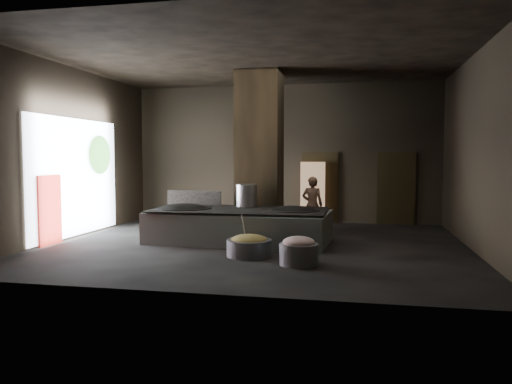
% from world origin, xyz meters
% --- Properties ---
extents(floor, '(10.00, 9.00, 0.10)m').
position_xyz_m(floor, '(0.00, 0.00, -0.05)').
color(floor, black).
rests_on(floor, ground).
extents(ceiling, '(10.00, 9.00, 0.10)m').
position_xyz_m(ceiling, '(0.00, 0.00, 4.55)').
color(ceiling, black).
rests_on(ceiling, back_wall).
extents(back_wall, '(10.00, 0.10, 4.50)m').
position_xyz_m(back_wall, '(0.00, 4.55, 2.25)').
color(back_wall, black).
rests_on(back_wall, ground).
extents(front_wall, '(10.00, 0.10, 4.50)m').
position_xyz_m(front_wall, '(0.00, -4.55, 2.25)').
color(front_wall, black).
rests_on(front_wall, ground).
extents(left_wall, '(0.10, 9.00, 4.50)m').
position_xyz_m(left_wall, '(-5.05, 0.00, 2.25)').
color(left_wall, black).
rests_on(left_wall, ground).
extents(right_wall, '(0.10, 9.00, 4.50)m').
position_xyz_m(right_wall, '(5.05, 0.00, 2.25)').
color(right_wall, black).
rests_on(right_wall, ground).
extents(pillar, '(1.20, 1.20, 4.50)m').
position_xyz_m(pillar, '(-0.30, 1.90, 2.25)').
color(pillar, black).
rests_on(pillar, ground).
extents(hearth_platform, '(4.57, 2.41, 0.77)m').
position_xyz_m(hearth_platform, '(-0.49, 0.28, 0.39)').
color(hearth_platform, '#9CAD9E').
rests_on(hearth_platform, ground).
extents(platform_cap, '(4.35, 2.09, 0.03)m').
position_xyz_m(platform_cap, '(-0.49, 0.28, 0.82)').
color(platform_cap, black).
rests_on(platform_cap, hearth_platform).
extents(wok_left, '(1.40, 1.40, 0.39)m').
position_xyz_m(wok_left, '(-1.94, 0.23, 0.75)').
color(wok_left, black).
rests_on(wok_left, hearth_platform).
extents(wok_left_rim, '(1.43, 1.43, 0.05)m').
position_xyz_m(wok_left_rim, '(-1.94, 0.23, 0.82)').
color(wok_left_rim, black).
rests_on(wok_left_rim, hearth_platform).
extents(wok_right, '(1.30, 1.30, 0.37)m').
position_xyz_m(wok_right, '(0.86, 0.33, 0.75)').
color(wok_right, black).
rests_on(wok_right, hearth_platform).
extents(wok_right_rim, '(1.33, 1.33, 0.05)m').
position_xyz_m(wok_right_rim, '(0.86, 0.33, 0.82)').
color(wok_right_rim, black).
rests_on(wok_right_rim, hearth_platform).
extents(stock_pot, '(0.54, 0.54, 0.58)m').
position_xyz_m(stock_pot, '(-0.44, 0.83, 1.13)').
color(stock_pot, '#AFB3B7').
rests_on(stock_pot, hearth_platform).
extents(splash_guard, '(1.55, 0.16, 0.39)m').
position_xyz_m(splash_guard, '(-1.94, 1.03, 1.03)').
color(splash_guard, black).
rests_on(splash_guard, hearth_platform).
extents(cook, '(0.59, 0.38, 1.60)m').
position_xyz_m(cook, '(1.17, 2.06, 0.80)').
color(cook, '#97674D').
rests_on(cook, ground).
extents(veg_basin, '(1.27, 1.27, 0.36)m').
position_xyz_m(veg_basin, '(0.14, -1.46, 0.18)').
color(veg_basin, slate).
rests_on(veg_basin, ground).
extents(veg_fill, '(0.80, 0.80, 0.25)m').
position_xyz_m(veg_fill, '(0.14, -1.46, 0.35)').
color(veg_fill, olive).
rests_on(veg_fill, veg_basin).
extents(ladle, '(0.05, 0.39, 0.69)m').
position_xyz_m(ladle, '(-0.01, -1.31, 0.55)').
color(ladle, '#AFB3B7').
rests_on(ladle, veg_basin).
extents(meat_basin, '(0.83, 0.83, 0.43)m').
position_xyz_m(meat_basin, '(1.29, -2.12, 0.21)').
color(meat_basin, slate).
rests_on(meat_basin, ground).
extents(meat_fill, '(0.64, 0.64, 0.25)m').
position_xyz_m(meat_fill, '(1.29, -2.12, 0.45)').
color(meat_fill, tan).
rests_on(meat_fill, meat_basin).
extents(doorway_near, '(1.18, 0.08, 2.38)m').
position_xyz_m(doorway_near, '(1.20, 4.45, 1.10)').
color(doorway_near, black).
rests_on(doorway_near, ground).
extents(doorway_near_glow, '(0.79, 0.04, 1.86)m').
position_xyz_m(doorway_near_glow, '(0.99, 4.16, 1.05)').
color(doorway_near_glow, '#8C6647').
rests_on(doorway_near_glow, ground).
extents(doorway_far, '(1.18, 0.08, 2.38)m').
position_xyz_m(doorway_far, '(3.60, 4.45, 1.10)').
color(doorway_far, black).
rests_on(doorway_far, ground).
extents(doorway_far_glow, '(0.89, 0.04, 2.12)m').
position_xyz_m(doorway_far_glow, '(3.37, 4.64, 1.05)').
color(doorway_far_glow, '#8C6647').
rests_on(doorway_far_glow, ground).
extents(left_opening, '(0.04, 4.20, 3.10)m').
position_xyz_m(left_opening, '(-4.95, 0.20, 1.60)').
color(left_opening, white).
rests_on(left_opening, ground).
extents(pavilion_sliver, '(0.05, 0.90, 1.70)m').
position_xyz_m(pavilion_sliver, '(-4.88, -1.10, 0.85)').
color(pavilion_sliver, maroon).
rests_on(pavilion_sliver, ground).
extents(tree_silhouette, '(0.28, 1.10, 1.10)m').
position_xyz_m(tree_silhouette, '(-4.85, 1.30, 2.20)').
color(tree_silhouette, '#194714').
rests_on(tree_silhouette, left_opening).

